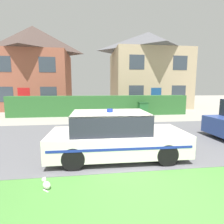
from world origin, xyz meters
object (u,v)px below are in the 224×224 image
cat (46,184)px  house_right (148,70)px  police_car (115,135)px  wheelie_bin (143,109)px  house_left (35,67)px

cat → house_right: house_right is taller
police_car → cat: size_ratio=14.93×
house_right → wheelie_bin: 8.03m
cat → house_left: 16.14m
cat → wheelie_bin: size_ratio=0.26×
police_car → wheelie_bin: bearing=67.8°
house_left → wheelie_bin: 11.74m
wheelie_bin → house_left: bearing=143.8°
police_car → house_left: 15.21m
cat → house_right: (7.31, 15.38, 3.98)m
police_car → wheelie_bin: (3.07, 7.14, -0.15)m
house_left → wheelie_bin: size_ratio=7.49×
house_left → house_right: house_left is taller
police_car → house_left: size_ratio=0.51×
house_right → wheelie_bin: size_ratio=7.48×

